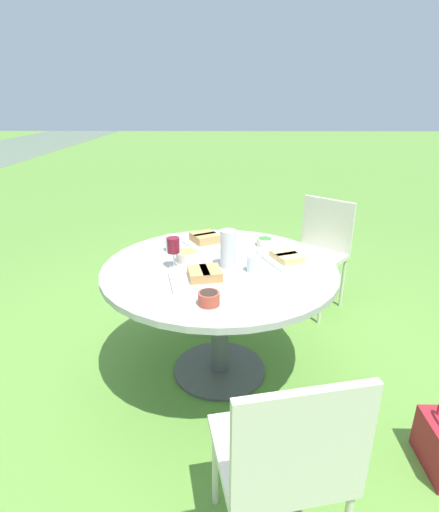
# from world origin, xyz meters

# --- Properties ---
(ground_plane) EXTENTS (40.00, 40.00, 0.00)m
(ground_plane) POSITION_xyz_m (0.00, 0.00, 0.00)
(ground_plane) COLOR #5B8C38
(dining_table) EXTENTS (1.36, 1.36, 0.73)m
(dining_table) POSITION_xyz_m (0.00, 0.00, 0.62)
(dining_table) COLOR #4C4C51
(dining_table) RESTS_ON ground_plane
(chair_near_left) EXTENTS (0.50, 0.52, 0.89)m
(chair_near_left) POSITION_xyz_m (-1.13, -0.24, 0.52)
(chair_near_left) COLOR beige
(chair_near_left) RESTS_ON ground_plane
(chair_near_right) EXTENTS (0.61, 0.61, 0.89)m
(chair_near_right) POSITION_xyz_m (0.92, -0.79, 0.52)
(chair_near_right) COLOR beige
(chair_near_right) RESTS_ON ground_plane
(water_pitcher) EXTENTS (0.10, 0.09, 0.22)m
(water_pitcher) POSITION_xyz_m (-0.02, -0.05, 0.84)
(water_pitcher) COLOR silver
(water_pitcher) RESTS_ON dining_table
(wine_glass) EXTENTS (0.07, 0.07, 0.18)m
(wine_glass) POSITION_xyz_m (-0.04, 0.26, 0.87)
(wine_glass) COLOR silver
(wine_glass) RESTS_ON dining_table
(platter_bread_main) EXTENTS (0.30, 0.34, 0.07)m
(platter_bread_main) POSITION_xyz_m (-0.22, 0.09, 0.76)
(platter_bread_main) COLOR white
(platter_bread_main) RESTS_ON dining_table
(platter_charcuterie) EXTENTS (0.38, 0.31, 0.06)m
(platter_charcuterie) POSITION_xyz_m (0.07, -0.39, 0.76)
(platter_charcuterie) COLOR white
(platter_charcuterie) RESTS_ON dining_table
(platter_sandwich_side) EXTENTS (0.36, 0.35, 0.07)m
(platter_sandwich_side) POSITION_xyz_m (0.35, 0.09, 0.76)
(platter_sandwich_side) COLOR white
(platter_sandwich_side) RESTS_ON dining_table
(bowl_fries) EXTENTS (0.14, 0.14, 0.06)m
(bowl_fries) POSITION_xyz_m (0.07, 0.19, 0.77)
(bowl_fries) COLOR beige
(bowl_fries) RESTS_ON dining_table
(bowl_salad) EXTENTS (0.11, 0.11, 0.05)m
(bowl_salad) POSITION_xyz_m (0.35, -0.29, 0.76)
(bowl_salad) COLOR beige
(bowl_salad) RESTS_ON dining_table
(bowl_olives) EXTENTS (0.10, 0.10, 0.06)m
(bowl_olives) POSITION_xyz_m (-0.47, 0.04, 0.77)
(bowl_olives) COLOR #B74733
(bowl_olives) RESTS_ON dining_table
(cup_water_near) EXTENTS (0.07, 0.07, 0.09)m
(cup_water_near) POSITION_xyz_m (-0.08, -0.19, 0.78)
(cup_water_near) COLOR silver
(cup_water_near) RESTS_ON dining_table
(cup_water_far) EXTENTS (0.07, 0.07, 0.10)m
(cup_water_far) POSITION_xyz_m (0.23, 0.31, 0.79)
(cup_water_far) COLOR silver
(cup_water_far) RESTS_ON dining_table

